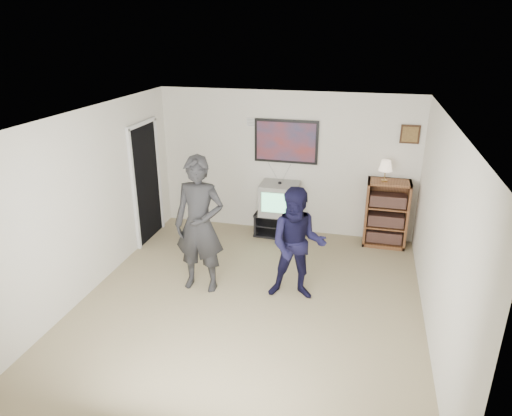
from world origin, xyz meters
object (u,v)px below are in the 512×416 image
at_px(crt_television, 279,199).
at_px(bookshelf, 386,213).
at_px(person_tall, 200,225).
at_px(person_short, 297,245).
at_px(media_stand, 279,224).

distance_m(crt_television, bookshelf, 1.82).
relative_size(person_tall, person_short, 1.22).
bearing_deg(person_short, person_tall, 176.88).
bearing_deg(crt_television, media_stand, -0.64).
relative_size(media_stand, crt_television, 1.32).
distance_m(media_stand, crt_television, 0.48).
bearing_deg(bookshelf, media_stand, -178.42).
relative_size(media_stand, bookshelf, 0.75).
height_order(crt_television, bookshelf, bookshelf).
distance_m(crt_television, person_tall, 2.13).
relative_size(media_stand, person_short, 0.54).
relative_size(crt_television, person_short, 0.41).
relative_size(media_stand, person_tall, 0.44).
height_order(media_stand, person_short, person_short).
height_order(media_stand, bookshelf, bookshelf).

